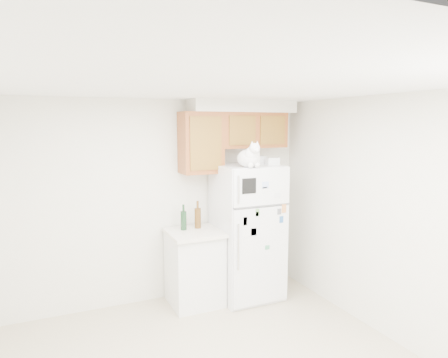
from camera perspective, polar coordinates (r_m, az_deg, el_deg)
room_shell at (r=3.34m, az=0.35°, el=-1.20°), size 3.84×4.04×2.52m
refrigerator at (r=5.11m, az=3.35°, el=-7.50°), size 0.76×0.78×1.70m
base_counter at (r=5.02m, az=-4.24°, el=-12.42°), size 0.64×0.64×0.92m
cat at (r=4.67m, az=3.73°, el=3.13°), size 0.31×0.45×0.32m
storage_box_back at (r=5.07m, az=4.85°, el=2.71°), size 0.20×0.16×0.10m
storage_box_front at (r=4.98m, az=6.93°, el=2.53°), size 0.16×0.13×0.09m
bottle_green at (r=4.90m, az=-5.80°, el=-5.45°), size 0.07×0.07×0.31m
bottle_amber at (r=4.97m, az=-3.78°, el=-5.09°), size 0.08×0.08×0.34m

